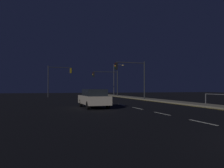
{
  "coord_description": "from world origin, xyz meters",
  "views": [
    {
      "loc": [
        -7.45,
        -4.45,
        1.68
      ],
      "look_at": [
        0.55,
        22.09,
        2.15
      ],
      "focal_mm": 36.94,
      "sensor_mm": 36.0,
      "label": 1
    }
  ],
  "objects": [
    {
      "name": "ground_plane",
      "position": [
        0.0,
        17.5,
        0.0
      ],
      "size": [
        112.0,
        112.0,
        0.0
      ],
      "primitive_type": "plane",
      "color": "black",
      "rests_on": "ground"
    },
    {
      "name": "sidewalk_right",
      "position": [
        6.95,
        17.5,
        0.07
      ],
      "size": [
        2.16,
        77.0,
        0.14
      ],
      "primitive_type": "cube",
      "color": "gray",
      "rests_on": "ground"
    },
    {
      "name": "lane_markings_center",
      "position": [
        0.0,
        21.0,
        0.01
      ],
      "size": [
        0.14,
        50.0,
        0.01
      ],
      "color": "silver",
      "rests_on": "ground"
    },
    {
      "name": "lane_edge_line",
      "position": [
        5.62,
        22.5,
        0.01
      ],
      "size": [
        0.14,
        53.0,
        0.01
      ],
      "color": "gold",
      "rests_on": "ground"
    },
    {
      "name": "car",
      "position": [
        -3.32,
        14.59,
        0.82
      ],
      "size": [
        2.0,
        4.47,
        1.57
      ],
      "color": "beige",
      "rests_on": "ground"
    },
    {
      "name": "traffic_light_far_left",
      "position": [
        4.18,
        24.89,
        3.87
      ],
      "size": [
        4.53,
        0.5,
        5.24
      ],
      "color": "#2D3033",
      "rests_on": "sidewalk_right"
    },
    {
      "name": "traffic_light_mid_left",
      "position": [
        -4.68,
        38.63,
        4.01
      ],
      "size": [
        4.38,
        0.5,
        5.67
      ],
      "color": "#38383D",
      "rests_on": "ground"
    },
    {
      "name": "traffic_light_near_left",
      "position": [
        4.19,
        38.14,
        3.63
      ],
      "size": [
        4.98,
        0.54,
        4.86
      ],
      "color": "#2D3033",
      "rests_on": "sidewalk_right"
    },
    {
      "name": "street_lamp_across_street",
      "position": [
        7.46,
        42.22,
        4.2
      ],
      "size": [
        2.37,
        0.45,
        6.62
      ],
      "color": "#38383D",
      "rests_on": "sidewalk_right"
    }
  ]
}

